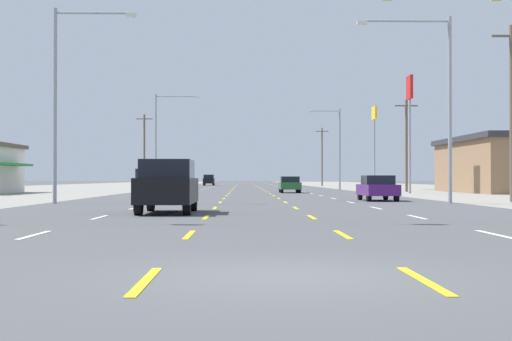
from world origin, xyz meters
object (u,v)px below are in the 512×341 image
object	(u,v)px
pole_sign_right_row_2	(374,126)
streetlight_left_row_1	(160,134)
streetlight_right_row_0	(439,93)
suv_far_left_mid	(151,182)
suv_far_left_far	(209,180)
streetlight_left_row_0	(63,90)
sedan_far_right_near	(378,188)
sedan_inner_right_midfar	(290,184)
suv_inner_left_nearest	(168,185)
pole_sign_right_row_1	(410,107)
streetlight_right_row_1	(337,143)

from	to	relation	value
pole_sign_right_row_2	streetlight_left_row_1	xyz separation A→B (m)	(-24.68, -5.87, -1.35)
streetlight_right_row_0	suv_far_left_mid	bearing A→B (deg)	137.13
suv_far_left_far	pole_sign_right_row_2	distance (m)	52.44
pole_sign_right_row_2	streetlight_left_row_0	size ratio (longest dim) A/B	0.98
sedan_far_right_near	suv_far_left_far	distance (m)	92.82
streetlight_left_row_1	sedan_inner_right_midfar	bearing A→B (deg)	-48.60
sedan_far_right_near	pole_sign_right_row_2	world-z (taller)	pole_sign_right_row_2
sedan_far_right_near	pole_sign_right_row_2	size ratio (longest dim) A/B	0.46
suv_inner_left_nearest	sedan_far_right_near	world-z (taller)	suv_inner_left_nearest
sedan_inner_right_midfar	streetlight_left_row_1	distance (m)	20.83
sedan_inner_right_midfar	suv_far_left_mid	bearing A→B (deg)	-131.05
suv_far_left_far	streetlight_left_row_1	xyz separation A→B (m)	(-2.87, -53.11, 5.14)
suv_far_left_far	streetlight_right_row_0	bearing A→B (deg)	-80.35
sedan_far_right_near	streetlight_right_row_0	size ratio (longest dim) A/B	0.47
pole_sign_right_row_2	streetlight_right_row_0	world-z (taller)	pole_sign_right_row_2
pole_sign_right_row_1	pole_sign_right_row_2	distance (m)	24.13
pole_sign_right_row_1	streetlight_left_row_0	xyz separation A→B (m)	(-23.49, -24.98, -1.64)
pole_sign_right_row_1	streetlight_left_row_1	size ratio (longest dim) A/B	0.96
suv_far_left_far	streetlight_right_row_0	xyz separation A→B (m)	(16.38, -96.31, 4.66)
streetlight_right_row_1	sedan_far_right_near	bearing A→B (deg)	-93.79
suv_inner_left_nearest	suv_far_left_far	size ratio (longest dim) A/B	1.00
sedan_far_right_near	sedan_inner_right_midfar	size ratio (longest dim) A/B	1.00
sedan_far_right_near	sedan_inner_right_midfar	xyz separation A→B (m)	(-3.58, 23.56, 0.00)
sedan_inner_right_midfar	pole_sign_right_row_1	distance (m)	12.52
streetlight_left_row_1	streetlight_right_row_1	bearing A→B (deg)	0.00
streetlight_left_row_1	pole_sign_right_row_1	bearing A→B (deg)	-37.90
streetlight_right_row_0	streetlight_left_row_0	bearing A→B (deg)	-180.00
suv_inner_left_nearest	pole_sign_right_row_1	size ratio (longest dim) A/B	0.48
sedan_inner_right_midfar	pole_sign_right_row_1	bearing A→B (deg)	-17.24
sedan_far_right_near	pole_sign_right_row_2	distance (m)	45.70
sedan_far_right_near	suv_far_left_far	bearing A→B (deg)	98.68
pole_sign_right_row_1	streetlight_left_row_1	distance (m)	29.69
suv_far_left_mid	pole_sign_right_row_2	world-z (taller)	pole_sign_right_row_2
suv_far_left_far	sedan_inner_right_midfar	bearing A→B (deg)	-81.30
sedan_far_right_near	streetlight_left_row_0	world-z (taller)	streetlight_left_row_0
sedan_inner_right_midfar	pole_sign_right_row_2	world-z (taller)	pole_sign_right_row_2
suv_inner_left_nearest	pole_sign_right_row_2	world-z (taller)	pole_sign_right_row_2
pole_sign_right_row_2	streetlight_left_row_1	bearing A→B (deg)	-166.62
pole_sign_right_row_2	streetlight_left_row_1	size ratio (longest dim) A/B	0.93
suv_inner_left_nearest	streetlight_left_row_1	distance (m)	54.16
sedan_inner_right_midfar	streetlight_left_row_0	xyz separation A→B (m)	(-13.38, -28.12, 5.04)
streetlight_left_row_0	sedan_far_right_near	bearing A→B (deg)	15.03
suv_inner_left_nearest	pole_sign_right_row_2	distance (m)	62.52
suv_far_left_far	suv_far_left_mid	bearing A→B (deg)	-90.32
sedan_far_right_near	streetlight_left_row_1	size ratio (longest dim) A/B	0.43
streetlight_left_row_1	streetlight_right_row_1	xyz separation A→B (m)	(19.44, 0.00, -0.97)
pole_sign_right_row_1	streetlight_right_row_0	distance (m)	25.38
sedan_far_right_near	streetlight_left_row_0	distance (m)	18.27
sedan_inner_right_midfar	pole_sign_right_row_1	world-z (taller)	pole_sign_right_row_1
streetlight_right_row_0	suv_inner_left_nearest	bearing A→B (deg)	-141.35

